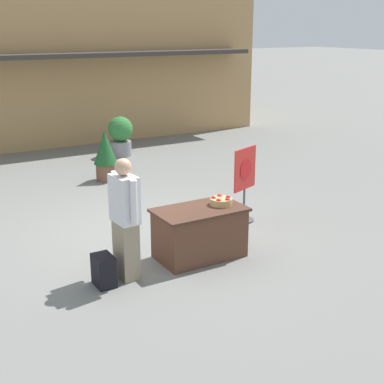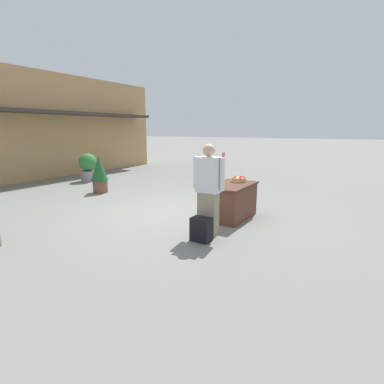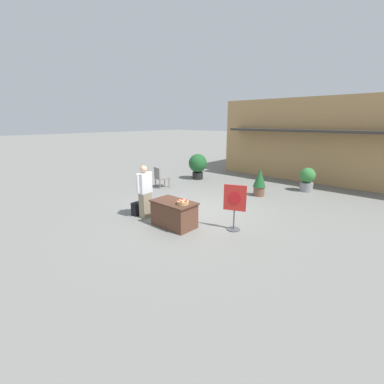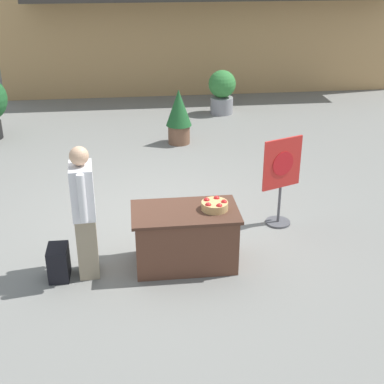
{
  "view_description": "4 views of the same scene",
  "coord_description": "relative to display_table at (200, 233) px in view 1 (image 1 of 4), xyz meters",
  "views": [
    {
      "loc": [
        -3.5,
        -7.44,
        3.27
      ],
      "look_at": [
        0.57,
        -0.55,
        0.78
      ],
      "focal_mm": 50.0,
      "sensor_mm": 36.0,
      "label": 1
    },
    {
      "loc": [
        -5.55,
        -3.83,
        1.91
      ],
      "look_at": [
        0.11,
        -0.34,
        0.51
      ],
      "focal_mm": 28.0,
      "sensor_mm": 36.0,
      "label": 2
    },
    {
      "loc": [
        5.31,
        -6.12,
        2.97
      ],
      "look_at": [
        0.3,
        -0.44,
        0.87
      ],
      "focal_mm": 24.0,
      "sensor_mm": 36.0,
      "label": 3
    },
    {
      "loc": [
        -0.3,
        -7.02,
        3.7
      ],
      "look_at": [
        0.48,
        -0.45,
        0.63
      ],
      "focal_mm": 50.0,
      "sensor_mm": 36.0,
      "label": 4
    }
  ],
  "objects": [
    {
      "name": "poster_board",
      "position": [
        1.46,
        0.91,
        0.35
      ],
      "size": [
        0.59,
        0.36,
        1.31
      ],
      "rotation": [
        0.0,
        0.0,
        -1.2
      ],
      "color": "#4C4C51",
      "rests_on": "ground_plane"
    },
    {
      "name": "backpack",
      "position": [
        -1.56,
        -0.14,
        -0.17
      ],
      "size": [
        0.24,
        0.34,
        0.42
      ],
      "color": "black",
      "rests_on": "ground_plane"
    },
    {
      "name": "apple_basket",
      "position": [
        0.37,
        -0.01,
        0.43
      ],
      "size": [
        0.33,
        0.33,
        0.13
      ],
      "color": "tan",
      "rests_on": "display_table"
    },
    {
      "name": "display_table",
      "position": [
        0.0,
        0.0,
        0.0
      ],
      "size": [
        1.32,
        0.77,
        0.75
      ],
      "color": "brown",
      "rests_on": "ground_plane"
    },
    {
      "name": "potted_plant_near_right",
      "position": [
        1.57,
        6.54,
        0.18
      ],
      "size": [
        0.65,
        0.65,
        1.03
      ],
      "color": "gray",
      "rests_on": "ground_plane"
    },
    {
      "name": "person_visitor",
      "position": [
        -1.2,
        -0.08,
        0.47
      ],
      "size": [
        0.29,
        0.61,
        1.66
      ],
      "rotation": [
        0.0,
        0.0,
        0.07
      ],
      "color": "gray",
      "rests_on": "ground_plane"
    },
    {
      "name": "storefront_building",
      "position": [
        1.61,
        10.66,
        1.66
      ],
      "size": [
        10.91,
        5.64,
        4.08
      ],
      "color": "tan",
      "rests_on": "ground_plane"
    },
    {
      "name": "ground_plane",
      "position": [
        -0.3,
        1.23,
        -0.38
      ],
      "size": [
        120.0,
        120.0,
        0.0
      ],
      "primitive_type": "plane",
      "color": "slate"
    },
    {
      "name": "potted_plant_far_right",
      "position": [
        0.35,
        4.54,
        0.21
      ],
      "size": [
        0.52,
        0.52,
        1.11
      ],
      "color": "brown",
      "rests_on": "ground_plane"
    }
  ]
}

